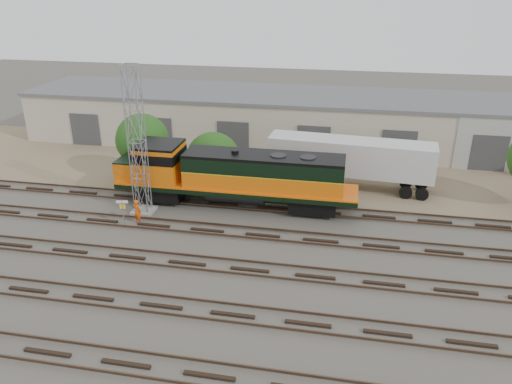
% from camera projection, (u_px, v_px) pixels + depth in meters
% --- Properties ---
extents(ground, '(140.00, 140.00, 0.00)m').
position_uv_depth(ground, '(259.00, 247.00, 33.20)').
color(ground, '#47423A').
rests_on(ground, ground).
extents(dirt_strip, '(80.00, 16.00, 0.02)m').
position_uv_depth(dirt_strip, '(288.00, 168.00, 46.71)').
color(dirt_strip, '#726047').
rests_on(dirt_strip, ground).
extents(tracks, '(80.00, 20.40, 0.28)m').
position_uv_depth(tracks, '(250.00, 270.00, 30.47)').
color(tracks, black).
rests_on(tracks, ground).
extents(warehouse, '(58.40, 10.40, 5.30)m').
position_uv_depth(warehouse, '(299.00, 119.00, 52.84)').
color(warehouse, '#BBAF9C').
rests_on(warehouse, ground).
extents(locomotive, '(18.72, 3.28, 4.50)m').
position_uv_depth(locomotive, '(231.00, 175.00, 38.17)').
color(locomotive, black).
rests_on(locomotive, tracks).
extents(signal_tower, '(1.63, 1.63, 11.08)m').
position_uv_depth(signal_tower, '(137.00, 145.00, 36.01)').
color(signal_tower, gray).
rests_on(signal_tower, ground).
extents(sign_post, '(0.81, 0.22, 2.02)m').
position_uv_depth(sign_post, '(123.00, 208.00, 35.48)').
color(sign_post, gray).
rests_on(sign_post, ground).
extents(worker, '(0.79, 0.68, 1.84)m').
position_uv_depth(worker, '(137.00, 212.00, 36.05)').
color(worker, '#DB4F0C').
rests_on(worker, ground).
extents(semi_trailer, '(13.81, 3.86, 4.19)m').
position_uv_depth(semi_trailer, '(354.00, 158.00, 41.49)').
color(semi_trailer, silver).
rests_on(semi_trailer, ground).
extents(tree_west, '(4.77, 4.54, 5.94)m').
position_uv_depth(tree_west, '(144.00, 142.00, 42.54)').
color(tree_west, '#382619').
rests_on(tree_west, ground).
extents(tree_mid, '(4.98, 4.74, 4.74)m').
position_uv_depth(tree_mid, '(215.00, 162.00, 42.67)').
color(tree_mid, '#382619').
rests_on(tree_mid, ground).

